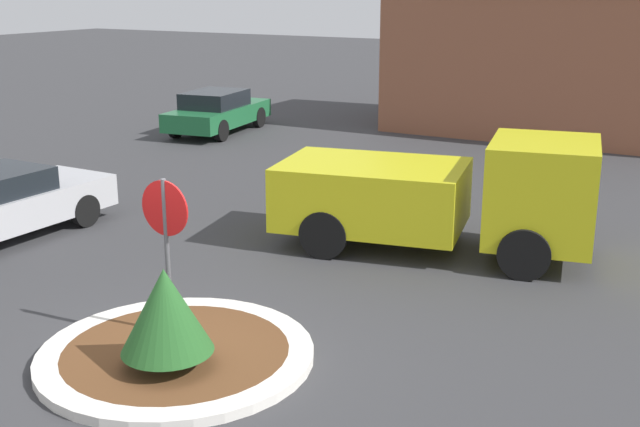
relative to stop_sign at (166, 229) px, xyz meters
The scene contains 7 objects.
ground_plane 1.78m from the stop_sign, 44.92° to the right, with size 120.00×120.00×0.00m, color #38383A.
traffic_island 1.71m from the stop_sign, 44.92° to the right, with size 3.76×3.76×0.14m.
stop_sign is the anchor object (origin of this frame).
island_shrub 1.30m from the stop_sign, 52.69° to the right, with size 1.20×1.20×1.34m.
utility_truck 6.01m from the stop_sign, 71.43° to the left, with size 6.17×3.37×2.24m.
storefront_building 19.79m from the stop_sign, 87.00° to the left, with size 11.35×6.07×5.85m.
parked_sedan_green 16.66m from the stop_sign, 123.95° to the left, with size 2.48×4.80×1.43m.
Camera 1 is at (6.58, -7.73, 4.95)m, focal length 45.00 mm.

